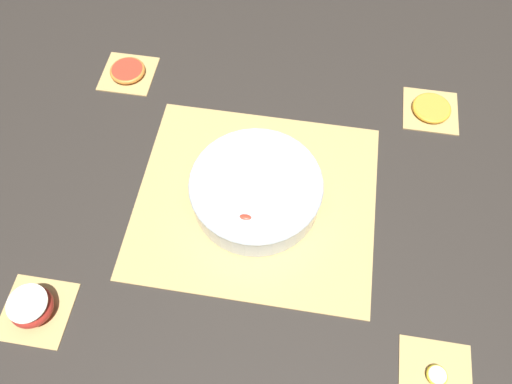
{
  "coord_description": "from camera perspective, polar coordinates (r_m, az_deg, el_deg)",
  "views": [
    {
      "loc": [
        -0.08,
        0.49,
        0.89
      ],
      "look_at": [
        0.0,
        0.0,
        0.03
      ],
      "focal_mm": 35.0,
      "sensor_mm": 36.0,
      "label": 1
    }
  ],
  "objects": [
    {
      "name": "ground_plane",
      "position": [
        1.02,
        -0.0,
        -0.9
      ],
      "size": [
        6.0,
        6.0,
        0.0
      ],
      "primitive_type": "plane",
      "color": "#2D2823"
    },
    {
      "name": "bamboo_mat_center",
      "position": [
        1.02,
        -0.0,
        -0.82
      ],
      "size": [
        0.48,
        0.43,
        0.01
      ],
      "color": "tan",
      "rests_on": "ground_plane"
    },
    {
      "name": "coaster_mat_near_left",
      "position": [
        1.22,
        19.32,
        8.81
      ],
      "size": [
        0.12,
        0.12,
        0.01
      ],
      "color": "tan",
      "rests_on": "ground_plane"
    },
    {
      "name": "coaster_mat_near_right",
      "position": [
        1.26,
        -14.38,
        13.0
      ],
      "size": [
        0.12,
        0.12,
        0.01
      ],
      "color": "tan",
      "rests_on": "ground_plane"
    },
    {
      "name": "coaster_mat_far_left",
      "position": [
        0.95,
        19.83,
        -19.19
      ],
      "size": [
        0.12,
        0.12,
        0.01
      ],
      "color": "tan",
      "rests_on": "ground_plane"
    },
    {
      "name": "coaster_mat_far_right",
      "position": [
        1.01,
        -23.78,
        -12.32
      ],
      "size": [
        0.12,
        0.12,
        0.01
      ],
      "color": "tan",
      "rests_on": "ground_plane"
    },
    {
      "name": "fruit_salad_bowl",
      "position": [
        0.99,
        0.04,
        0.31
      ],
      "size": [
        0.26,
        0.26,
        0.07
      ],
      "color": "silver",
      "rests_on": "bamboo_mat_center"
    },
    {
      "name": "apple_half",
      "position": [
        0.99,
        -24.31,
        -11.85
      ],
      "size": [
        0.08,
        0.08,
        0.04
      ],
      "color": "#B72D23",
      "rests_on": "coaster_mat_far_right"
    },
    {
      "name": "orange_slice_whole",
      "position": [
        1.21,
        19.43,
        9.04
      ],
      "size": [
        0.09,
        0.09,
        0.01
      ],
      "color": "#F9A338",
      "rests_on": "coaster_mat_near_left"
    },
    {
      "name": "banana_coin_single",
      "position": [
        0.95,
        19.97,
        -19.1
      ],
      "size": [
        0.04,
        0.04,
        0.01
      ],
      "color": "#F4EABC",
      "rests_on": "coaster_mat_far_left"
    },
    {
      "name": "grapefruit_slice",
      "position": [
        1.26,
        -14.47,
        13.28
      ],
      "size": [
        0.08,
        0.08,
        0.01
      ],
      "color": "red",
      "rests_on": "coaster_mat_near_right"
    }
  ]
}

